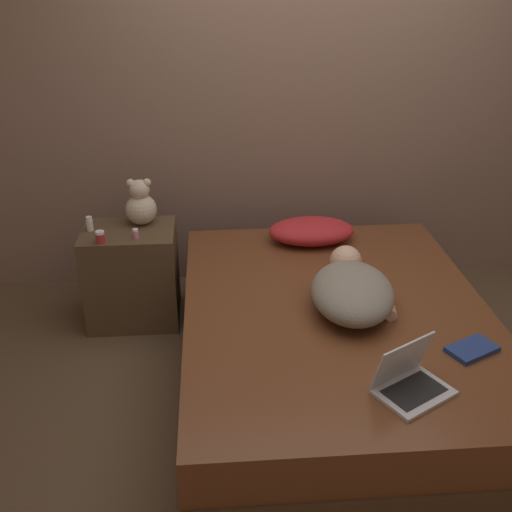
# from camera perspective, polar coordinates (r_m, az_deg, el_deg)

# --- Properties ---
(ground_plane) EXTENTS (12.00, 12.00, 0.00)m
(ground_plane) POSITION_cam_1_polar(r_m,az_deg,el_deg) (3.38, 7.20, -11.92)
(ground_plane) COLOR brown
(wall_back) EXTENTS (8.00, 0.06, 2.60)m
(wall_back) POSITION_cam_1_polar(r_m,az_deg,el_deg) (4.00, 4.66, 15.22)
(wall_back) COLOR #846656
(wall_back) RESTS_ON ground_plane
(bed) EXTENTS (1.59, 2.04, 0.49)m
(bed) POSITION_cam_1_polar(r_m,az_deg,el_deg) (3.23, 7.45, -8.58)
(bed) COLOR #4C331E
(bed) RESTS_ON ground_plane
(nightstand) EXTENTS (0.56, 0.42, 0.62)m
(nightstand) POSITION_cam_1_polar(r_m,az_deg,el_deg) (3.81, -11.69, -1.81)
(nightstand) COLOR brown
(nightstand) RESTS_ON ground_plane
(pillow) EXTENTS (0.53, 0.33, 0.15)m
(pillow) POSITION_cam_1_polar(r_m,az_deg,el_deg) (3.73, 5.30, 2.39)
(pillow) COLOR red
(pillow) RESTS_ON bed
(person_lying) EXTENTS (0.48, 0.76, 0.21)m
(person_lying) POSITION_cam_1_polar(r_m,az_deg,el_deg) (3.06, 9.14, -3.12)
(person_lying) COLOR gray
(person_lying) RESTS_ON bed
(laptop) EXTENTS (0.37, 0.34, 0.22)m
(laptop) POSITION_cam_1_polar(r_m,az_deg,el_deg) (2.59, 14.41, -11.38)
(laptop) COLOR silver
(laptop) RESTS_ON bed
(teddy_bear) EXTENTS (0.19, 0.19, 0.29)m
(teddy_bear) POSITION_cam_1_polar(r_m,az_deg,el_deg) (3.70, -10.92, 4.84)
(teddy_bear) COLOR beige
(teddy_bear) RESTS_ON nightstand
(bottle_pink) EXTENTS (0.03, 0.03, 0.06)m
(bottle_pink) POSITION_cam_1_polar(r_m,az_deg,el_deg) (3.55, -11.39, 2.11)
(bottle_pink) COLOR pink
(bottle_pink) RESTS_ON nightstand
(bottle_red) EXTENTS (0.05, 0.05, 0.07)m
(bottle_red) POSITION_cam_1_polar(r_m,az_deg,el_deg) (3.53, -14.61, 1.75)
(bottle_red) COLOR #B72D2D
(bottle_red) RESTS_ON nightstand
(bottle_white) EXTENTS (0.04, 0.04, 0.09)m
(bottle_white) POSITION_cam_1_polar(r_m,az_deg,el_deg) (3.70, -15.56, 2.97)
(bottle_white) COLOR white
(bottle_white) RESTS_ON nightstand
(book) EXTENTS (0.26, 0.22, 0.02)m
(book) POSITION_cam_1_polar(r_m,az_deg,el_deg) (2.92, 19.88, -8.34)
(book) COLOR navy
(book) RESTS_ON bed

